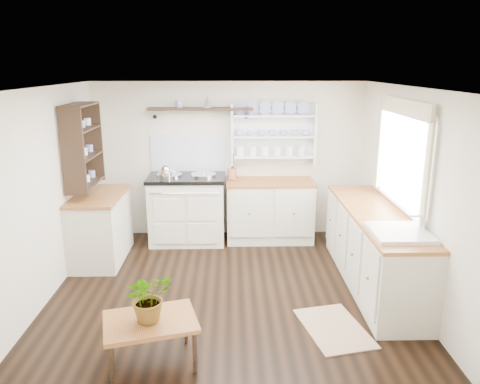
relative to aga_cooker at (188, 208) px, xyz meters
name	(u,v)px	position (x,y,z in m)	size (l,w,h in m)	color
floor	(229,288)	(0.61, -1.57, -0.50)	(4.00, 3.80, 0.01)	black
wall_back	(229,160)	(0.61, 0.33, 0.65)	(4.00, 0.02, 2.30)	silver
wall_right	(408,193)	(2.61, -1.57, 0.65)	(0.02, 3.80, 2.30)	silver
wall_left	(46,195)	(-1.39, -1.57, 0.65)	(0.02, 3.80, 2.30)	silver
ceiling	(228,87)	(0.61, -1.57, 1.80)	(4.00, 3.80, 0.01)	white
window	(402,154)	(2.56, -1.42, 1.06)	(0.08, 1.55, 1.22)	white
aga_cooker	(188,208)	(0.00, 0.00, 0.00)	(1.10, 0.76, 1.02)	silver
back_cabinets	(270,210)	(1.21, 0.03, -0.04)	(1.27, 0.63, 0.90)	beige
right_cabinets	(374,247)	(2.31, -1.47, -0.04)	(0.62, 2.43, 0.90)	beige
belfast_sink	(399,244)	(2.31, -2.22, 0.30)	(0.55, 0.60, 0.45)	white
left_cabinets	(100,226)	(-1.09, -0.67, -0.04)	(0.62, 1.13, 0.90)	beige
plate_rack	(273,133)	(1.26, 0.29, 1.05)	(1.20, 0.22, 0.90)	white
high_shelf	(200,110)	(0.21, 0.21, 1.41)	(1.50, 0.29, 0.16)	black
left_shelving	(83,145)	(-1.23, -0.67, 1.05)	(0.28, 0.80, 1.05)	black
kettle	(166,174)	(-0.28, -0.12, 0.55)	(0.19, 0.19, 0.23)	silver
utensil_crock	(232,174)	(0.65, 0.11, 0.49)	(0.13, 0.13, 0.15)	#A75E3D
center_table	(150,325)	(-0.06, -2.97, -0.13)	(0.90, 0.74, 0.42)	brown
potted_plant	(149,297)	(-0.06, -2.97, 0.14)	(0.39, 0.34, 0.43)	#3F7233
floor_rug	(334,328)	(1.65, -2.46, -0.49)	(0.55, 0.85, 0.02)	#9F855C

